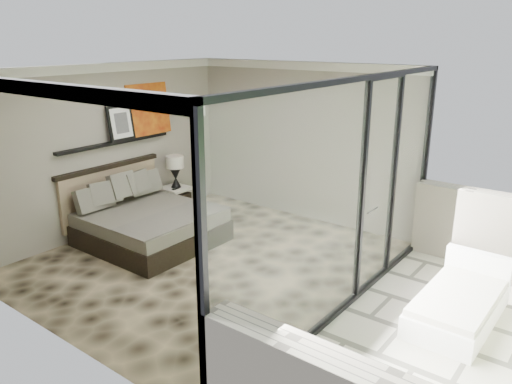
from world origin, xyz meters
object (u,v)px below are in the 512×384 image
Objects in this scene: table_lamp at (175,167)px; lounger at (459,304)px; bed at (146,222)px; nightstand at (176,202)px.

table_lamp is 5.41m from lounger.
bed is 1.36m from nightstand.
bed is 1.47m from table_lamp.
bed is 4.31× the size of nightstand.
table_lamp reaches higher than lounger.
bed is 4.80m from lounger.
nightstand is 5.38m from lounger.
bed reaches higher than lounger.
table_lamp reaches higher than nightstand.
bed is at bearing -171.46° from lounger.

